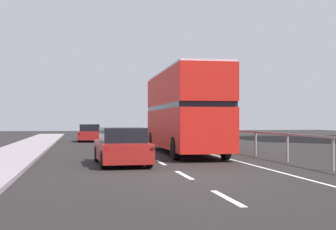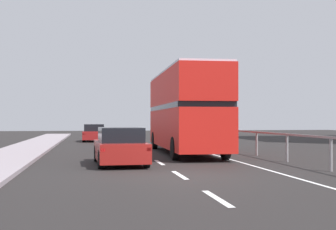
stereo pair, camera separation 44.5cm
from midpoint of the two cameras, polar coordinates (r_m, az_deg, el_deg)
ground_plane at (r=14.49m, az=2.38°, el=-7.63°), size 75.11×120.00×0.10m
lane_paint_markings at (r=23.54m, az=2.52°, el=-4.79°), size 3.41×46.00×0.01m
bridge_side_railing at (r=24.48m, az=9.96°, el=-2.43°), size 0.10×42.00×1.17m
double_decker_bus_red at (r=23.74m, az=2.64°, el=0.66°), size 2.70×10.67×4.19m
hatchback_car_near at (r=17.99m, az=-5.22°, el=-3.90°), size 1.96×4.42×1.43m
sedan_car_ahead at (r=37.52m, az=-8.72°, el=-2.22°), size 1.87×4.18×1.38m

